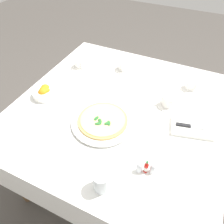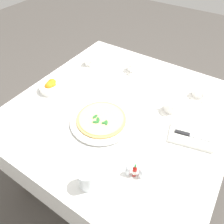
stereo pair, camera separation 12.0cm
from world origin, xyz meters
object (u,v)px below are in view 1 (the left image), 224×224
Objects in this scene: coffee_cup_back_corner at (168,102)px; hot_sauce_bottle at (146,167)px; coffee_cup_near_right at (80,64)px; menu_card at (72,83)px; pizza at (103,120)px; napkin_folded at (192,128)px; water_glass_center_back at (102,182)px; dinner_knife at (193,127)px; pepper_shaker at (139,168)px; citrus_bowl at (45,92)px; salt_shaker at (153,169)px; pizza_plate at (103,121)px; coffee_cup_far_left at (124,66)px; coffee_cup_far_right at (191,85)px.

coffee_cup_back_corner is 1.58× the size of hot_sauce_bottle.
coffee_cup_near_right is 1.77× the size of menu_card.
menu_card reaches higher than pizza.
water_glass_center_back is at bearing -134.68° from napkin_folded.
dinner_knife is at bearing 19.29° from pizza.
pepper_shaker reaches higher than dinner_knife.
citrus_bowl is at bearing 160.97° from pepper_shaker.
menu_card is at bearing 150.35° from salt_shaker.
pizza_plate is 0.48m from napkin_folded.
hot_sauce_bottle is at bearing -127.01° from napkin_folded.
salt_shaker is (0.43, -0.70, -0.00)m from coffee_cup_far_left.
coffee_cup_back_corner is 0.47m from hot_sauce_bottle.
pizza is 3.30× the size of hot_sauce_bottle.
water_glass_center_back reaches higher than pepper_shaker.
citrus_bowl is (-0.43, 0.05, 0.02)m from pizza_plate.
pizza_plate is 2.64× the size of coffee_cup_back_corner.
hot_sauce_bottle reaches higher than pizza.
citrus_bowl is 2.67× the size of salt_shaker.
water_glass_center_back reaches higher than hot_sauce_bottle.
coffee_cup_far_right is 0.67× the size of dinner_knife.
napkin_folded is 3.33× the size of menu_card.
pizza is 0.39m from menu_card.
napkin_folded is at bearing -38.24° from coffee_cup_back_corner.
salt_shaker reaches higher than pizza.
pizza is 2.09× the size of coffee_cup_far_left.
pizza_plate is 1.79× the size of dinner_knife.
citrus_bowl reaches higher than dinner_knife.
salt_shaker is (0.17, 0.16, -0.02)m from water_glass_center_back.
coffee_cup_near_right is 1.25× the size of water_glass_center_back.
coffee_cup_back_corner is at bearing 135.77° from menu_card.
coffee_cup_far_right is 0.53× the size of napkin_folded.
citrus_bowl is 0.78m from hot_sauce_bottle.
pizza is 0.38m from salt_shaker.
coffee_cup_far_left is 0.83m from salt_shaker.
pizza_plate is 0.54m from coffee_cup_far_left.
coffee_cup_back_corner is 0.68× the size of dinner_knife.
water_glass_center_back is at bearing -53.20° from coffee_cup_near_right.
napkin_folded is 1.26× the size of dinner_knife.
coffee_cup_far_left is 0.87× the size of citrus_bowl.
coffee_cup_near_right reaches higher than pizza_plate.
water_glass_center_back is at bearing -73.18° from coffee_cup_far_left.
hot_sauce_bottle is at bearing 19.65° from pepper_shaker.
coffee_cup_near_right reaches higher than pepper_shaker.
coffee_cup_back_corner is at bearing 45.05° from pizza_plate.
pizza_plate is 0.39m from menu_card.
coffee_cup_near_right is 0.99× the size of coffee_cup_back_corner.
napkin_folded is 0.78m from menu_card.
coffee_cup_far_right is (0.38, 0.51, 0.02)m from pizza_plate.
dinner_knife reaches higher than pizza_plate.
coffee_cup_far_right is at bearing 6.28° from coffee_cup_near_right.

